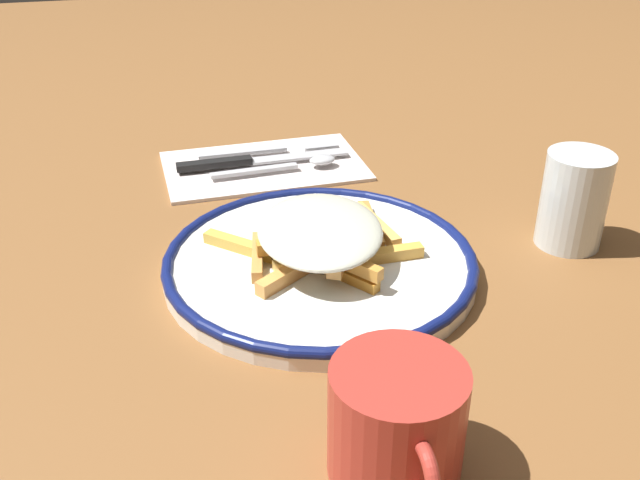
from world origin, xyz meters
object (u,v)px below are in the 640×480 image
at_px(fork, 270,150).
at_px(coffee_mug, 397,423).
at_px(fries_heap, 320,235).
at_px(knife, 248,161).
at_px(water_glass, 574,200).
at_px(plate, 320,263).
at_px(spoon, 296,164).
at_px(napkin, 264,165).

distance_m(fork, coffee_mug, 0.53).
xyz_separation_m(fries_heap, knife, (-0.25, -0.03, -0.03)).
distance_m(fries_heap, water_glass, 0.25).
bearing_deg(plate, fork, -179.86).
distance_m(plate, fork, 0.28).
distance_m(spoon, coffee_mug, 0.47).
relative_size(fork, spoon, 1.15).
distance_m(napkin, fork, 0.03).
relative_size(plate, coffee_mug, 2.57).
bearing_deg(spoon, knife, -114.41).
bearing_deg(knife, fries_heap, 7.54).
relative_size(fork, knife, 0.84).
height_order(fries_heap, water_glass, water_glass).
height_order(knife, spoon, spoon).
xyz_separation_m(fork, water_glass, (0.28, 0.25, 0.04)).
distance_m(plate, coffee_mug, 0.25).
bearing_deg(fries_heap, knife, -172.46).
relative_size(knife, coffee_mug, 1.85).
height_order(napkin, knife, knife).
xyz_separation_m(napkin, knife, (0.00, -0.02, 0.01)).
distance_m(plate, fries_heap, 0.03).
bearing_deg(coffee_mug, knife, -177.09).
bearing_deg(fork, knife, -46.78).
xyz_separation_m(napkin, water_glass, (0.25, 0.27, 0.04)).
distance_m(fries_heap, fork, 0.28).
bearing_deg(plate, napkin, -177.05).
bearing_deg(napkin, water_glass, 46.93).
height_order(napkin, fork, fork).
xyz_separation_m(napkin, fork, (-0.03, 0.01, 0.01)).
relative_size(napkin, coffee_mug, 2.10).
distance_m(fries_heap, napkin, 0.25).
height_order(fork, spoon, spoon).
distance_m(fries_heap, knife, 0.25).
bearing_deg(fries_heap, spoon, 174.52).
relative_size(fries_heap, coffee_mug, 1.73).
distance_m(napkin, water_glass, 0.37).
relative_size(fries_heap, fork, 1.12).
height_order(napkin, coffee_mug, coffee_mug).
xyz_separation_m(napkin, coffee_mug, (0.50, 0.01, 0.04)).
bearing_deg(knife, water_glass, 48.98).
bearing_deg(coffee_mug, fries_heap, 178.32).
distance_m(fork, knife, 0.04).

